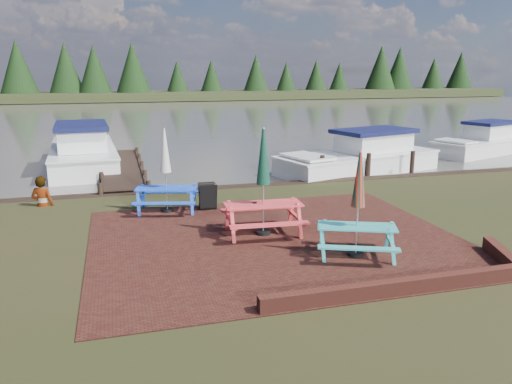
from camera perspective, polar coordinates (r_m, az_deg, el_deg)
The scene contains 14 objects.
ground at distance 11.59m, azimuth 3.86°, elevation -7.04°, with size 120.00×120.00×0.00m, color black.
paving at distance 12.48m, azimuth 2.32°, elevation -5.44°, with size 9.00×7.50×0.02m, color #371411.
brick_wall at distance 10.50m, azimuth 19.73°, elevation -9.25°, with size 6.21×1.79×0.30m.
water at distance 47.52m, azimuth -11.40°, elevation 8.49°, with size 120.00×60.00×0.02m, color #46433C.
far_treeline at distance 76.29m, azimuth -13.35°, elevation 12.73°, with size 120.00×10.00×8.10m.
picnic_table_teal at distance 11.35m, azimuth 11.50°, elevation -3.26°, with size 2.19×2.08×2.41m.
picnic_table_red at distance 12.59m, azimuth 0.83°, elevation -0.76°, with size 2.08×1.88×2.72m.
picnic_table_blue at distance 14.91m, azimuth -10.21°, elevation 0.96°, with size 2.10×1.96×2.47m.
chalkboard at distance 15.04m, azimuth -5.53°, elevation -0.51°, with size 0.51×0.49×0.82m.
jetty at distance 21.84m, azimuth -15.04°, elevation 2.72°, with size 1.76×9.08×1.00m.
boat_jetty at distance 23.82m, azimuth -19.13°, elevation 4.21°, with size 3.18×8.05×2.29m.
boat_near at distance 22.07m, azimuth 11.89°, elevation 3.76°, with size 7.82×4.48×2.00m.
boat_far at distance 28.91m, azimuth 24.45°, elevation 5.05°, with size 6.36×3.93×1.87m.
person at distance 16.68m, azimuth -23.45°, elevation 1.65°, with size 0.69×0.45×1.89m, color gray.
Camera 1 is at (-3.69, -10.20, 4.10)m, focal length 35.00 mm.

